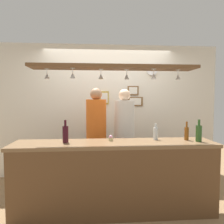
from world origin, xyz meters
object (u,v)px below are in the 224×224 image
(bottle_wine_dark_red, at_px, (65,134))
(picture_frame_lower_pair, at_px, (135,101))
(bottle_soda_clear, at_px, (156,133))
(picture_frame_crest, at_px, (104,98))
(bottle_beer_amber_tall, at_px, (187,133))
(person_right_white_patterned_shirt, at_px, (124,129))
(person_left_orange_shirt, at_px, (96,128))
(bottle_champagne_green, at_px, (199,133))
(wall_clock, at_px, (152,70))
(cupcake, at_px, (111,138))
(picture_frame_upper_small, at_px, (133,91))

(bottle_wine_dark_red, distance_m, picture_frame_lower_pair, 1.88)
(bottle_soda_clear, height_order, picture_frame_crest, picture_frame_crest)
(bottle_beer_amber_tall, xyz_separation_m, picture_frame_lower_pair, (-0.48, 1.34, 0.42))
(person_right_white_patterned_shirt, xyz_separation_m, bottle_soda_clear, (0.36, -0.67, 0.03))
(bottle_soda_clear, bearing_deg, person_left_orange_shirt, 141.55)
(person_left_orange_shirt, bearing_deg, bottle_beer_amber_tall, -30.01)
(bottle_beer_amber_tall, xyz_separation_m, picture_frame_crest, (-1.10, 1.34, 0.50))
(bottle_champagne_green, relative_size, bottle_wine_dark_red, 1.00)
(bottle_beer_amber_tall, distance_m, picture_frame_crest, 1.81)
(wall_clock, bearing_deg, picture_frame_lower_pair, 178.93)
(bottle_soda_clear, distance_m, picture_frame_lower_pair, 1.35)
(bottle_wine_dark_red, relative_size, picture_frame_crest, 1.15)
(picture_frame_lower_pair, bearing_deg, bottle_champagne_green, -67.65)
(person_right_white_patterned_shirt, relative_size, bottle_wine_dark_red, 5.67)
(picture_frame_crest, bearing_deg, picture_frame_lower_pair, 0.00)
(wall_clock, bearing_deg, bottle_soda_clear, -102.44)
(cupcake, bearing_deg, picture_frame_lower_pair, 65.83)
(bottle_wine_dark_red, relative_size, picture_frame_upper_small, 1.36)
(bottle_champagne_green, bearing_deg, bottle_beer_amber_tall, 137.18)
(person_right_white_patterned_shirt, xyz_separation_m, picture_frame_lower_pair, (0.30, 0.61, 0.46))
(bottle_soda_clear, height_order, bottle_champagne_green, bottle_champagne_green)
(person_left_orange_shirt, distance_m, cupcake, 0.73)
(bottle_champagne_green, bearing_deg, wall_clock, 100.37)
(bottle_soda_clear, xyz_separation_m, wall_clock, (0.28, 1.27, 1.06))
(picture_frame_lower_pair, height_order, picture_frame_upper_small, picture_frame_upper_small)
(bottle_soda_clear, bearing_deg, picture_frame_crest, 117.93)
(cupcake, distance_m, wall_clock, 1.95)
(wall_clock, bearing_deg, picture_frame_upper_small, 179.06)
(bottle_soda_clear, relative_size, bottle_beer_amber_tall, 0.88)
(bottle_soda_clear, distance_m, bottle_champagne_green, 0.57)
(bottle_soda_clear, bearing_deg, picture_frame_upper_small, 94.47)
(person_left_orange_shirt, distance_m, wall_clock, 1.66)
(person_left_orange_shirt, bearing_deg, bottle_champagne_green, -31.30)
(picture_frame_upper_small, xyz_separation_m, wall_clock, (0.38, -0.01, 0.41))
(bottle_wine_dark_red, relative_size, wall_clock, 1.36)
(person_right_white_patterned_shirt, distance_m, picture_frame_lower_pair, 0.82)
(bottle_soda_clear, relative_size, wall_clock, 1.05)
(person_left_orange_shirt, relative_size, picture_frame_crest, 6.62)
(picture_frame_upper_small, height_order, picture_frame_crest, picture_frame_upper_small)
(cupcake, bearing_deg, picture_frame_crest, 91.62)
(bottle_soda_clear, bearing_deg, wall_clock, 77.56)
(bottle_wine_dark_red, xyz_separation_m, cupcake, (0.60, 0.08, -0.08))
(bottle_wine_dark_red, bearing_deg, bottle_soda_clear, 5.33)
(person_right_white_patterned_shirt, xyz_separation_m, picture_frame_upper_small, (0.26, 0.61, 0.67))
(cupcake, xyz_separation_m, picture_frame_lower_pair, (0.59, 1.31, 0.49))
(person_right_white_patterned_shirt, distance_m, wall_clock, 1.39)
(bottle_soda_clear, relative_size, bottle_champagne_green, 0.77)
(person_left_orange_shirt, relative_size, bottle_beer_amber_tall, 6.62)
(bottle_champagne_green, bearing_deg, bottle_wine_dark_red, 178.09)
(person_left_orange_shirt, height_order, bottle_champagne_green, person_left_orange_shirt)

